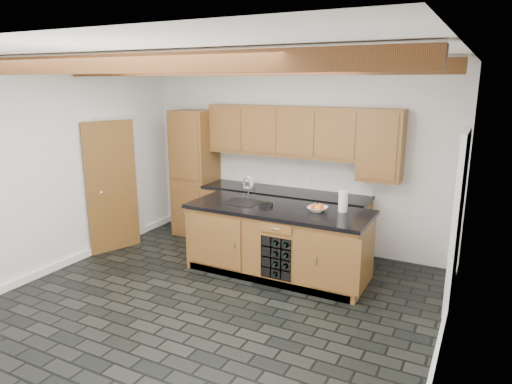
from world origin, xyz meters
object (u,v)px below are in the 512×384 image
at_px(kitchen_scale, 266,204).
at_px(paper_towel, 343,201).
at_px(island, 278,241).
at_px(fruit_bowl, 317,209).

distance_m(kitchen_scale, paper_towel, 1.03).
height_order(island, paper_towel, paper_towel).
distance_m(island, paper_towel, 1.03).
xyz_separation_m(island, fruit_bowl, (0.52, 0.08, 0.50)).
xyz_separation_m(kitchen_scale, paper_towel, (1.00, 0.22, 0.11)).
bearing_deg(island, paper_towel, 15.27).
distance_m(island, fruit_bowl, 0.72).
bearing_deg(island, kitchen_scale, -179.72).
bearing_deg(paper_towel, kitchen_scale, -167.46).
bearing_deg(paper_towel, island, -164.73).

